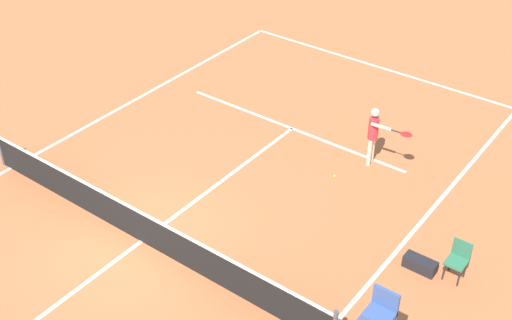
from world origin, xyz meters
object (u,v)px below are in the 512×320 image
Objects in this scene: equipment_bag at (420,264)px; tennis_ball at (335,176)px; courtside_chair_mid at (458,259)px; player_serving at (375,132)px.

tennis_ball is at bearing -29.12° from equipment_bag.
courtside_chair_mid is (-4.16, 1.64, 0.50)m from tennis_ball.
player_serving is 25.90× the size of tennis_ball.
courtside_chair_mid reaches higher than tennis_ball.
tennis_ball is 4.50m from courtside_chair_mid.
equipment_bag is at bearing 20.20° from courtside_chair_mid.
equipment_bag reaches higher than tennis_ball.
courtside_chair_mid is at bearing -159.80° from equipment_bag.
player_serving is at bearing -112.80° from tennis_ball.
tennis_ball is at bearing -21.52° from courtside_chair_mid.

